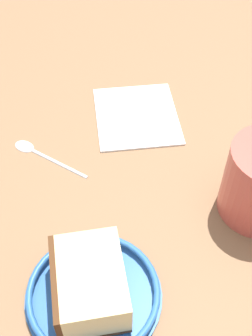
{
  "coord_description": "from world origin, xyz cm",
  "views": [
    {
      "loc": [
        -29.31,
        2.45,
        43.9
      ],
      "look_at": [
        6.46,
        2.38,
        3.0
      ],
      "focal_mm": 46.42,
      "sensor_mm": 36.0,
      "label": 1
    }
  ],
  "objects_px": {
    "small_plate": "(94,294)",
    "cake_slice": "(89,283)",
    "folded_napkin": "(137,115)",
    "teaspoon": "(35,150)"
  },
  "relations": [
    {
      "from": "folded_napkin",
      "to": "small_plate",
      "type": "bearing_deg",
      "value": 169.95
    },
    {
      "from": "small_plate",
      "to": "cake_slice",
      "type": "bearing_deg",
      "value": 99.67
    },
    {
      "from": "small_plate",
      "to": "cake_slice",
      "type": "height_order",
      "value": "cake_slice"
    },
    {
      "from": "small_plate",
      "to": "teaspoon",
      "type": "distance_m",
      "value": 0.23
    },
    {
      "from": "teaspoon",
      "to": "folded_napkin",
      "type": "relative_size",
      "value": 0.81
    },
    {
      "from": "folded_napkin",
      "to": "cake_slice",
      "type": "bearing_deg",
      "value": 169.46
    },
    {
      "from": "cake_slice",
      "to": "teaspoon",
      "type": "relative_size",
      "value": 0.95
    },
    {
      "from": "cake_slice",
      "to": "folded_napkin",
      "type": "relative_size",
      "value": 0.77
    },
    {
      "from": "small_plate",
      "to": "folded_napkin",
      "type": "xyz_separation_m",
      "value": [
        0.29,
        -0.05,
        -0.01
      ]
    },
    {
      "from": "small_plate",
      "to": "folded_napkin",
      "type": "height_order",
      "value": "small_plate"
    }
  ]
}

